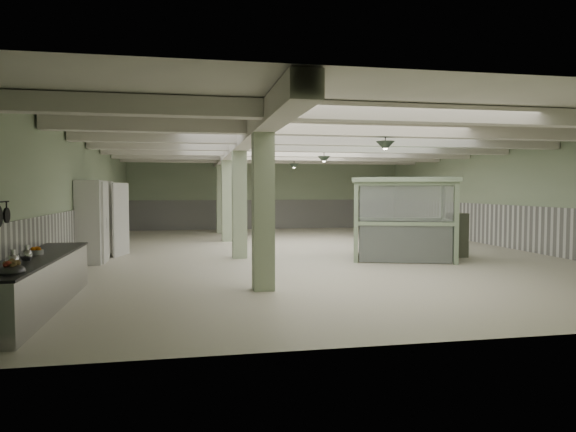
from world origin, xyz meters
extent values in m
plane|color=beige|center=(0.00, 0.00, 0.00)|extent=(20.00, 20.00, 0.00)
cube|color=white|center=(0.00, 0.00, 3.60)|extent=(14.00, 20.00, 0.02)
cube|color=#9EAF8C|center=(0.00, 10.00, 1.80)|extent=(14.00, 0.02, 3.60)
cube|color=#9EAF8C|center=(0.00, -10.00, 1.80)|extent=(14.00, 0.02, 3.60)
cube|color=#9EAF8C|center=(-7.00, 0.00, 1.80)|extent=(0.02, 20.00, 3.60)
cube|color=#9EAF8C|center=(7.00, 0.00, 1.80)|extent=(0.02, 20.00, 3.60)
cube|color=white|center=(-6.97, 0.00, 0.75)|extent=(0.05, 19.90, 1.50)
cube|color=white|center=(6.97, 0.00, 0.75)|extent=(0.05, 19.90, 1.50)
cube|color=white|center=(0.00, 9.97, 0.75)|extent=(13.90, 0.05, 1.50)
cube|color=silver|center=(-2.50, 0.00, 3.38)|extent=(0.45, 19.90, 0.40)
cube|color=silver|center=(0.00, -7.50, 3.42)|extent=(13.90, 0.35, 0.32)
cube|color=silver|center=(0.00, -5.00, 3.42)|extent=(13.90, 0.35, 0.32)
cube|color=silver|center=(0.00, -2.50, 3.42)|extent=(13.90, 0.35, 0.32)
cube|color=silver|center=(0.00, 0.00, 3.42)|extent=(13.90, 0.35, 0.32)
cube|color=silver|center=(0.00, 2.50, 3.42)|extent=(13.90, 0.35, 0.32)
cube|color=silver|center=(0.00, 5.00, 3.42)|extent=(13.90, 0.35, 0.32)
cube|color=silver|center=(0.00, 7.50, 3.42)|extent=(13.90, 0.35, 0.32)
cube|color=#A9BC97|center=(-2.50, -6.00, 1.80)|extent=(0.42, 0.42, 3.60)
cube|color=#A9BC97|center=(-2.50, -1.00, 1.80)|extent=(0.42, 0.42, 3.60)
cube|color=#A9BC97|center=(-2.50, 4.00, 1.80)|extent=(0.42, 0.42, 3.60)
cube|color=#A9BC97|center=(-2.50, 8.00, 1.80)|extent=(0.42, 0.42, 3.60)
cone|color=#2B392C|center=(0.50, -5.00, 3.05)|extent=(0.44, 0.44, 0.22)
cone|color=#2B392C|center=(0.50, 0.50, 3.05)|extent=(0.44, 0.44, 0.22)
cone|color=#2B392C|center=(0.50, 5.50, 3.05)|extent=(0.44, 0.44, 0.22)
cube|color=#AAAAAE|center=(-6.54, -7.00, 0.44)|extent=(0.79, 4.69, 0.88)
cube|color=black|center=(-6.54, -7.00, 0.89)|extent=(0.83, 4.73, 0.04)
cylinder|color=#B2B2B7|center=(-6.60, -6.69, 0.94)|extent=(0.30, 0.30, 0.08)
cylinder|color=black|center=(-6.88, -7.26, 1.63)|extent=(0.03, 0.25, 0.25)
cube|color=silver|center=(-6.65, -0.59, 1.20)|extent=(0.65, 2.62, 2.40)
cube|color=silver|center=(-6.29, -1.19, 1.20)|extent=(0.06, 0.98, 2.30)
cube|color=silver|center=(-6.17, 0.11, 1.20)|extent=(0.38, 0.94, 2.30)
cube|color=silver|center=(-6.25, -1.19, 1.20)|extent=(0.02, 0.05, 0.30)
cube|color=silver|center=(-6.25, 0.01, 1.20)|extent=(0.02, 0.05, 0.30)
cube|color=#90A987|center=(0.59, -2.66, 1.13)|extent=(0.15, 0.15, 2.25)
cube|color=#90A987|center=(1.31, -0.52, 1.13)|extent=(0.15, 0.15, 2.25)
cube|color=#90A987|center=(3.15, -3.52, 1.13)|extent=(0.15, 0.15, 2.25)
cube|color=#90A987|center=(3.87, -1.38, 1.13)|extent=(0.15, 0.15, 2.25)
cube|color=#90A987|center=(2.23, -2.02, 2.31)|extent=(3.60, 3.32, 0.12)
cube|color=silver|center=(1.87, -3.09, 0.55)|extent=(2.39, 0.86, 1.05)
cube|color=silver|center=(1.87, -3.09, 1.78)|extent=(2.39, 0.86, 1.22)
cube|color=silver|center=(2.59, -0.95, 0.55)|extent=(2.39, 0.86, 1.05)
cube|color=silver|center=(2.59, -0.95, 1.78)|extent=(2.39, 0.86, 1.22)
cube|color=silver|center=(0.95, -1.59, 0.55)|extent=(0.71, 1.97, 1.05)
cube|color=silver|center=(0.95, -1.59, 1.78)|extent=(0.71, 1.97, 1.22)
cube|color=silver|center=(3.51, -2.45, 0.55)|extent=(0.71, 1.97, 1.05)
cube|color=silver|center=(3.51, -2.45, 1.78)|extent=(0.71, 1.97, 1.22)
cube|color=#5A5F4F|center=(4.03, -1.98, 0.66)|extent=(0.45, 0.63, 1.33)
camera|label=1|loc=(-3.97, -16.28, 2.05)|focal=32.00mm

